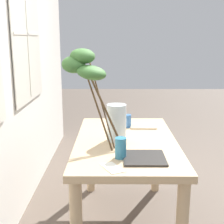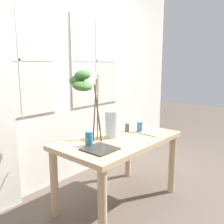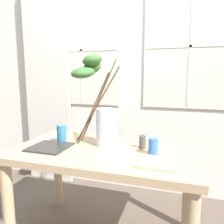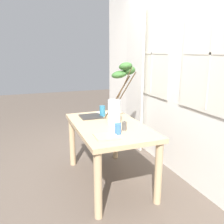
# 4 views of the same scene
# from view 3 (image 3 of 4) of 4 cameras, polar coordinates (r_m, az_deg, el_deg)

# --- Properties ---
(back_wall_with_windows) EXTENTS (4.74, 0.14, 2.97)m
(back_wall_with_windows) POSITION_cam_3_polar(r_m,az_deg,el_deg) (2.45, 5.51, 14.94)
(back_wall_with_windows) COLOR silver
(back_wall_with_windows) RESTS_ON ground
(curtain_sheer_side) EXTENTS (0.57, 0.03, 2.27)m
(curtain_sheer_side) POSITION_cam_3_polar(r_m,az_deg,el_deg) (2.69, -16.21, 6.62)
(curtain_sheer_side) COLOR silver
(curtain_sheer_side) RESTS_ON ground
(dining_table) EXTENTS (1.30, 0.76, 0.73)m
(dining_table) POSITION_cam_3_polar(r_m,az_deg,el_deg) (1.66, -1.85, -13.13)
(dining_table) COLOR tan
(dining_table) RESTS_ON ground
(vase_with_branches) EXTENTS (0.46, 0.47, 0.71)m
(vase_with_branches) POSITION_cam_3_polar(r_m,az_deg,el_deg) (1.76, -4.04, 4.32)
(vase_with_branches) COLOR silver
(vase_with_branches) RESTS_ON dining_table
(drinking_glass_blue_left) EXTENTS (0.07, 0.07, 0.14)m
(drinking_glass_blue_left) POSITION_cam_3_polar(r_m,az_deg,el_deg) (1.79, -12.76, -5.44)
(drinking_glass_blue_left) COLOR teal
(drinking_glass_blue_left) RESTS_ON dining_table
(drinking_glass_blue_right) EXTENTS (0.07, 0.07, 0.11)m
(drinking_glass_blue_right) POSITION_cam_3_polar(r_m,az_deg,el_deg) (1.50, 10.50, -8.69)
(drinking_glass_blue_right) COLOR #386BAD
(drinking_glass_blue_right) RESTS_ON dining_table
(plate_square_left) EXTENTS (0.27, 0.27, 0.01)m
(plate_square_left) POSITION_cam_3_polar(r_m,az_deg,el_deg) (1.69, -15.65, -8.61)
(plate_square_left) COLOR #2D2B28
(plate_square_left) RESTS_ON dining_table
(plate_square_right) EXTENTS (0.23, 0.23, 0.01)m
(plate_square_right) POSITION_cam_3_polar(r_m,az_deg,el_deg) (1.38, 11.40, -12.50)
(plate_square_right) COLOR tan
(plate_square_right) RESTS_ON dining_table
(napkin_folded) EXTENTS (0.19, 0.15, 0.00)m
(napkin_folded) POSITION_cam_3_polar(r_m,az_deg,el_deg) (1.94, -16.06, -6.49)
(napkin_folded) COLOR silver
(napkin_folded) RESTS_ON dining_table
(pillar_candle) EXTENTS (0.05, 0.05, 0.10)m
(pillar_candle) POSITION_cam_3_polar(r_m,az_deg,el_deg) (1.62, 7.81, -7.64)
(pillar_candle) COLOR #514C47
(pillar_candle) RESTS_ON dining_table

